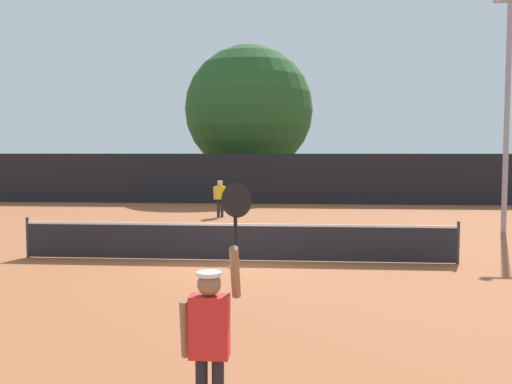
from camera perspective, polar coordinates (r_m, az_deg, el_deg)
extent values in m
plane|color=#9E5633|center=(14.71, -1.98, -6.90)|extent=(120.00, 120.00, 0.00)
cube|color=#232328|center=(14.63, -1.99, -5.08)|extent=(11.14, 0.03, 0.91)
cube|color=white|center=(14.56, -1.99, -3.31)|extent=(11.14, 0.04, 0.06)
cylinder|color=#333338|center=(16.22, -21.99, -4.25)|extent=(0.08, 0.08, 1.07)
cylinder|color=#333338|center=(15.05, 19.66, -4.83)|extent=(0.08, 0.08, 1.07)
cube|color=black|center=(30.39, 1.42, 1.34)|extent=(38.15, 0.12, 2.69)
cube|color=red|center=(5.62, -4.71, -13.33)|extent=(0.38, 0.22, 0.61)
sphere|color=#8C6647|center=(5.51, -4.73, -9.22)|extent=(0.23, 0.23, 0.23)
cylinder|color=white|center=(5.49, -4.74, -8.21)|extent=(0.24, 0.24, 0.04)
cylinder|color=#8C6647|center=(5.67, -7.17, -13.52)|extent=(0.09, 0.17, 0.58)
cylinder|color=#8C6647|center=(5.54, -2.12, -8.09)|extent=(0.09, 0.32, 0.56)
cylinder|color=black|center=(5.53, -2.06, -3.93)|extent=(0.04, 0.11, 0.28)
ellipsoid|color=black|center=(5.55, -1.99, -0.88)|extent=(0.30, 0.13, 0.36)
cube|color=yellow|center=(24.18, -3.63, -0.06)|extent=(0.38, 0.22, 0.57)
sphere|color=beige|center=(24.15, -3.63, 0.86)|extent=(0.22, 0.22, 0.22)
cylinder|color=white|center=(24.15, -3.64, 1.08)|extent=(0.23, 0.23, 0.04)
cylinder|color=black|center=(24.25, -3.81, -1.64)|extent=(0.12, 0.12, 0.77)
cylinder|color=black|center=(24.23, -3.44, -1.64)|extent=(0.12, 0.12, 0.77)
cylinder|color=beige|center=(24.22, -4.19, -0.12)|extent=(0.09, 0.17, 0.54)
cylinder|color=beige|center=(24.15, -3.07, -0.13)|extent=(0.09, 0.15, 0.54)
sphere|color=#CCE033|center=(13.74, -2.62, -7.55)|extent=(0.07, 0.07, 0.07)
cylinder|color=gray|center=(21.16, 23.92, 6.68)|extent=(0.18, 0.18, 7.78)
cube|color=gray|center=(21.72, 24.24, 17.11)|extent=(1.10, 0.10, 0.10)
cylinder|color=brown|center=(36.10, -0.71, 1.57)|extent=(0.56, 0.56, 2.42)
sphere|color=#235123|center=(36.16, -0.72, 8.28)|extent=(8.05, 8.05, 8.05)
cube|color=#B7B7BC|center=(36.61, 5.63, 0.63)|extent=(2.13, 4.30, 0.90)
cube|color=#2D333D|center=(36.27, 5.65, 1.82)|extent=(1.82, 2.29, 0.64)
cylinder|color=black|center=(38.02, 4.31, 0.31)|extent=(0.22, 0.60, 0.60)
cylinder|color=black|center=(38.05, 6.87, 0.30)|extent=(0.22, 0.60, 0.60)
cylinder|color=black|center=(35.23, 4.29, 0.01)|extent=(0.22, 0.60, 0.60)
cylinder|color=black|center=(35.26, 7.06, 0.00)|extent=(0.22, 0.60, 0.60)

